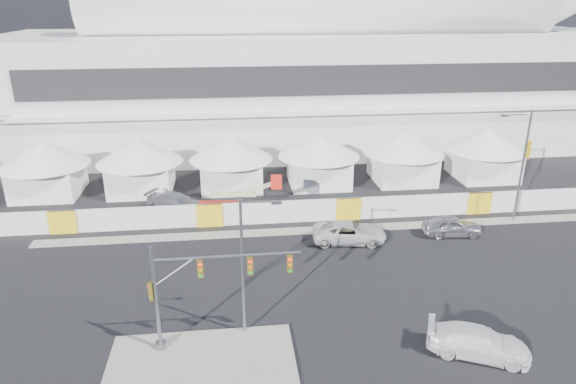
{
  "coord_description": "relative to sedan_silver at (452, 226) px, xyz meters",
  "views": [
    {
      "loc": [
        -3.99,
        -25.99,
        18.4
      ],
      "look_at": [
        0.18,
        10.0,
        4.54
      ],
      "focal_mm": 32.0,
      "sensor_mm": 36.0,
      "label": 1
    }
  ],
  "objects": [
    {
      "name": "ground",
      "position": [
        -13.75,
        -10.39,
        -0.81
      ],
      "size": [
        160.0,
        160.0,
        0.0
      ],
      "primitive_type": "plane",
      "color": "black",
      "rests_on": "ground"
    },
    {
      "name": "pickup_near",
      "position": [
        -4.76,
        -14.58,
        -0.02
      ],
      "size": [
        4.21,
        5.89,
        1.58
      ],
      "primitive_type": "imported",
      "rotation": [
        0.0,
        0.0,
        1.16
      ],
      "color": "white",
      "rests_on": "ground"
    },
    {
      "name": "streetlight_median",
      "position": [
        -17.15,
        -11.19,
        4.07
      ],
      "size": [
        2.28,
        0.23,
        8.24
      ],
      "color": "slate",
      "rests_on": "median_island"
    },
    {
      "name": "hoarding_fence",
      "position": [
        -7.75,
        4.11,
        0.19
      ],
      "size": [
        70.0,
        0.25,
        2.0
      ],
      "primitive_type": "cube",
      "color": "white",
      "rests_on": "ground"
    },
    {
      "name": "far_curb",
      "position": [
        6.25,
        2.11,
        -0.75
      ],
      "size": [
        80.0,
        1.2,
        0.12
      ],
      "primitive_type": "cube",
      "color": "gray",
      "rests_on": "ground"
    },
    {
      "name": "sedan_silver",
      "position": [
        0.0,
        0.0,
        0.0
      ],
      "size": [
        2.41,
        4.93,
        1.62
      ],
      "primitive_type": "imported",
      "rotation": [
        0.0,
        0.0,
        1.46
      ],
      "color": "#A5A4A9",
      "rests_on": "ground"
    },
    {
      "name": "boom_lift",
      "position": [
        -18.2,
        6.11,
        0.21
      ],
      "size": [
        7.56,
        2.13,
        3.79
      ],
      "rotation": [
        0.0,
        0.0,
        -0.12
      ],
      "color": "red",
      "rests_on": "ground"
    },
    {
      "name": "median_island",
      "position": [
        -19.75,
        -13.39,
        -0.73
      ],
      "size": [
        10.0,
        5.0,
        0.15
      ],
      "primitive_type": "cube",
      "color": "gray",
      "rests_on": "ground"
    },
    {
      "name": "stadium",
      "position": [
        -5.04,
        31.12,
        8.64
      ],
      "size": [
        80.0,
        24.8,
        21.98
      ],
      "color": "silver",
      "rests_on": "ground"
    },
    {
      "name": "traffic_mast",
      "position": [
        -20.13,
        -12.26,
        2.87
      ],
      "size": [
        8.13,
        0.61,
        6.28
      ],
      "color": "gray",
      "rests_on": "median_island"
    },
    {
      "name": "streetlight_curb",
      "position": [
        6.37,
        2.11,
        4.84
      ],
      "size": [
        2.88,
        0.65,
        9.73
      ],
      "color": "slate",
      "rests_on": "ground"
    },
    {
      "name": "pickup_curb",
      "position": [
        -8.64,
        -0.2,
        0.0
      ],
      "size": [
        3.32,
        6.11,
        1.63
      ],
      "primitive_type": "imported",
      "rotation": [
        0.0,
        0.0,
        1.46
      ],
      "color": "silver",
      "rests_on": "ground"
    },
    {
      "name": "tent_row",
      "position": [
        -13.25,
        13.61,
        2.34
      ],
      "size": [
        53.4,
        8.4,
        5.4
      ],
      "color": "white",
      "rests_on": "ground"
    },
    {
      "name": "lot_car_c",
      "position": [
        -22.88,
        7.74,
        0.01
      ],
      "size": [
        4.8,
        6.08,
        1.65
      ],
      "primitive_type": "imported",
      "rotation": [
        0.0,
        0.0,
        1.06
      ],
      "color": "#AAAAAE",
      "rests_on": "ground"
    }
  ]
}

